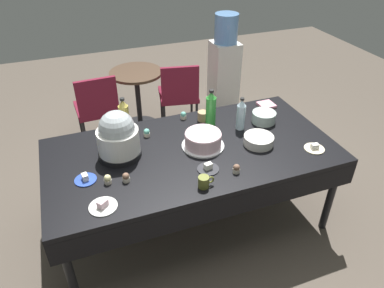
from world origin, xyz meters
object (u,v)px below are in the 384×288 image
(soda_bottle_water, at_px, (241,115))
(coffee_mug_olive, at_px, (204,182))
(cupcake_mint, at_px, (236,169))
(water_cooler, at_px, (224,67))
(soda_bottle_ginger_ale, at_px, (124,118))
(maroon_chair_right, at_px, (179,92))
(frosted_layer_cake, at_px, (203,140))
(dessert_plate_cobalt, at_px, (85,179))
(potluck_table, at_px, (192,156))
(slow_cooker, at_px, (118,137))
(cupcake_lemon, at_px, (147,133))
(glass_salad_bowl, at_px, (264,117))
(coffee_mug_tan, at_px, (203,116))
(dessert_plate_charcoal, at_px, (208,168))
(soda_bottle_lime_soda, at_px, (211,111))
(dessert_plate_white, at_px, (103,206))
(dessert_plate_cream, at_px, (314,148))
(cupcake_rose, at_px, (126,177))
(round_cafe_table, at_px, (137,89))
(cupcake_berry, at_px, (183,115))
(maroon_chair_left, at_px, (97,106))
(cupcake_cocoa, at_px, (108,179))

(soda_bottle_water, relative_size, coffee_mug_olive, 2.49)
(cupcake_mint, xyz_separation_m, water_cooler, (0.89, 2.13, -0.19))
(soda_bottle_ginger_ale, relative_size, maroon_chair_right, 0.38)
(frosted_layer_cake, distance_m, maroon_chair_right, 1.52)
(frosted_layer_cake, xyz_separation_m, dessert_plate_cobalt, (-0.90, -0.10, -0.05))
(potluck_table, distance_m, frosted_layer_cake, 0.15)
(slow_cooker, bearing_deg, potluck_table, -12.08)
(cupcake_lemon, relative_size, soda_bottle_water, 0.24)
(glass_salad_bowl, bearing_deg, coffee_mug_tan, 156.59)
(cupcake_lemon, height_order, maroon_chair_right, maroon_chair_right)
(dessert_plate_charcoal, height_order, soda_bottle_lime_soda, soda_bottle_lime_soda)
(dessert_plate_white, relative_size, dessert_plate_cream, 1.15)
(cupcake_rose, bearing_deg, slow_cooker, 86.42)
(potluck_table, bearing_deg, cupcake_lemon, 132.46)
(soda_bottle_water, bearing_deg, dessert_plate_charcoal, -137.58)
(glass_salad_bowl, relative_size, water_cooler, 0.16)
(cupcake_rose, bearing_deg, soda_bottle_water, 18.57)
(dessert_plate_cream, xyz_separation_m, cupcake_lemon, (-1.15, 0.62, 0.02))
(glass_salad_bowl, relative_size, soda_bottle_ginger_ale, 0.62)
(potluck_table, distance_m, dessert_plate_white, 0.84)
(potluck_table, distance_m, glass_salad_bowl, 0.75)
(soda_bottle_water, bearing_deg, round_cafe_table, 108.98)
(cupcake_mint, bearing_deg, cupcake_berry, 96.89)
(dessert_plate_cream, distance_m, soda_bottle_lime_soda, 0.86)
(slow_cooker, distance_m, round_cafe_table, 1.71)
(slow_cooker, bearing_deg, dessert_plate_cobalt, -143.82)
(cupcake_berry, height_order, round_cafe_table, cupcake_berry)
(slow_cooker, distance_m, dessert_plate_charcoal, 0.69)
(glass_salad_bowl, distance_m, cupcake_berry, 0.69)
(slow_cooker, height_order, maroon_chair_left, slow_cooker)
(dessert_plate_cobalt, distance_m, coffee_mug_tan, 1.15)
(cupcake_cocoa, relative_size, soda_bottle_lime_soda, 0.19)
(slow_cooker, distance_m, cupcake_mint, 0.88)
(potluck_table, xyz_separation_m, dessert_plate_charcoal, (0.02, -0.27, 0.07))
(dessert_plate_white, height_order, coffee_mug_tan, coffee_mug_tan)
(round_cafe_table, bearing_deg, cupcake_cocoa, -108.28)
(soda_bottle_ginger_ale, distance_m, maroon_chair_right, 1.41)
(cupcake_cocoa, bearing_deg, maroon_chair_left, 85.80)
(dessert_plate_cobalt, xyz_separation_m, dessert_plate_cream, (1.68, -0.23, -0.00))
(dessert_plate_cream, height_order, cupcake_rose, cupcake_rose)
(dessert_plate_white, distance_m, cupcake_lemon, 0.83)
(cupcake_berry, height_order, soda_bottle_water, soda_bottle_water)
(dessert_plate_white, xyz_separation_m, water_cooler, (1.82, 2.16, -0.17))
(potluck_table, xyz_separation_m, coffee_mug_olive, (-0.07, -0.43, 0.10))
(frosted_layer_cake, height_order, maroon_chair_right, frosted_layer_cake)
(dessert_plate_charcoal, xyz_separation_m, cupcake_rose, (-0.57, 0.08, 0.02))
(dessert_plate_cobalt, relative_size, cupcake_berry, 2.22)
(dessert_plate_cobalt, bearing_deg, glass_salad_bowl, 9.88)
(frosted_layer_cake, xyz_separation_m, cupcake_mint, (0.10, -0.38, -0.03))
(coffee_mug_olive, distance_m, maroon_chair_right, 1.98)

